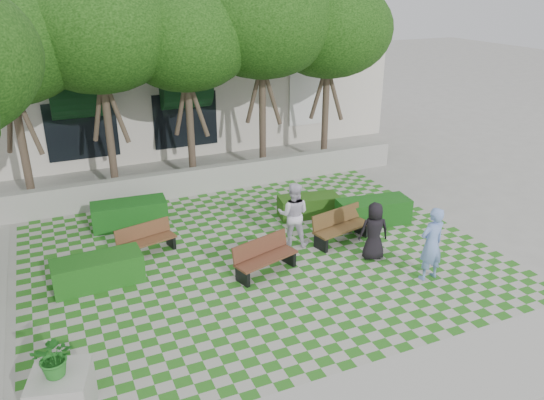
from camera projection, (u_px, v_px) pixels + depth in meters
name	position (u px, v px, depth m)	size (l,w,h in m)	color
ground	(278.00, 276.00, 13.25)	(90.00, 90.00, 0.00)	gray
lawn	(262.00, 258.00, 14.10)	(12.00, 12.00, 0.00)	#2B721E
retaining_wall	(204.00, 180.00, 18.32)	(15.00, 0.36, 0.90)	#9E9B93
bench_east	(340.00, 227.00, 14.84)	(1.84, 0.96, 0.92)	#53391C
bench_mid	(265.00, 257.00, 13.25)	(1.79, 1.04, 0.89)	#532C1C
bench_west	(146.00, 240.00, 14.20)	(1.64, 0.88, 0.82)	brown
hedge_east	(373.00, 211.00, 15.99)	(2.17, 0.87, 0.76)	#134813
hedge_midright	(309.00, 206.00, 16.52)	(1.86, 0.74, 0.65)	#204512
hedge_midleft	(130.00, 214.00, 15.83)	(2.17, 0.87, 0.76)	#144D17
hedge_west	(98.00, 271.00, 12.75)	(2.09, 0.84, 0.73)	#174F15
planter_front	(61.00, 387.00, 8.70)	(1.13, 1.13, 1.65)	#9E9B93
person_blue	(431.00, 244.00, 12.79)	(0.69, 0.45, 1.90)	#7898DC
person_dark	(374.00, 231.00, 13.81)	(0.77, 0.50, 1.58)	black
person_white	(293.00, 214.00, 14.52)	(0.88, 0.69, 1.81)	white
tree_row	(138.00, 41.00, 15.60)	(17.70, 13.40, 7.41)	#47382B
building	(171.00, 81.00, 24.52)	(18.00, 8.92, 5.15)	beige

